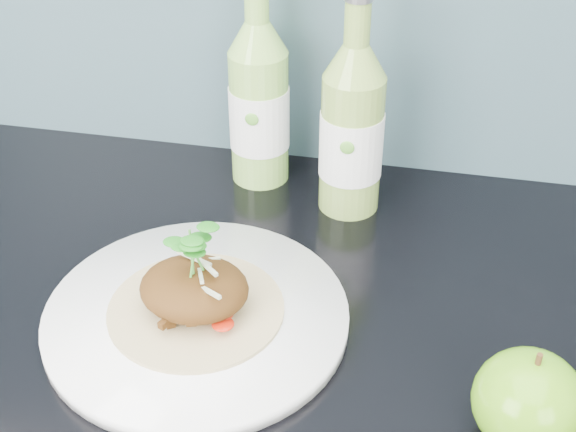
% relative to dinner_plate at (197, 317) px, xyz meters
% --- Properties ---
extents(dinner_plate, '(0.33, 0.33, 0.02)m').
position_rel_dinner_plate_xyz_m(dinner_plate, '(0.00, 0.00, 0.00)').
color(dinner_plate, white).
rests_on(dinner_plate, kitchen_counter).
extents(pork_taco, '(0.17, 0.17, 0.10)m').
position_rel_dinner_plate_xyz_m(pork_taco, '(0.00, 0.00, 0.04)').
color(pork_taco, tan).
rests_on(pork_taco, dinner_plate).
extents(green_apple, '(0.10, 0.10, 0.10)m').
position_rel_dinner_plate_xyz_m(green_apple, '(0.31, -0.08, 0.04)').
color(green_apple, '#56900F').
rests_on(green_apple, kitchen_counter).
extents(cider_bottle_left, '(0.09, 0.09, 0.27)m').
position_rel_dinner_plate_xyz_m(cider_bottle_left, '(-0.00, 0.28, 0.09)').
color(cider_bottle_left, '#86BD4F').
rests_on(cider_bottle_left, kitchen_counter).
extents(cider_bottle_right, '(0.10, 0.10, 0.27)m').
position_rel_dinner_plate_xyz_m(cider_bottle_right, '(0.12, 0.24, 0.09)').
color(cider_bottle_right, '#81A645').
rests_on(cider_bottle_right, kitchen_counter).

